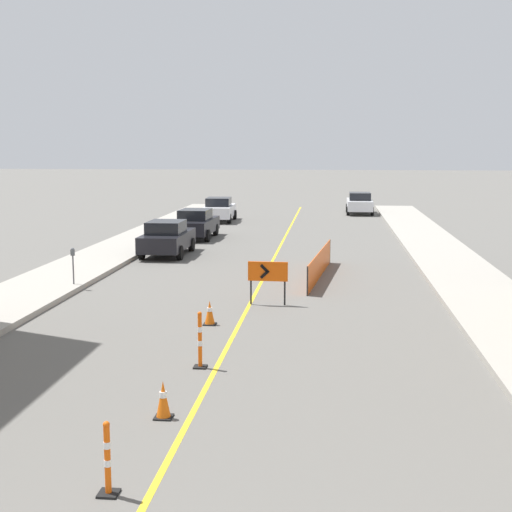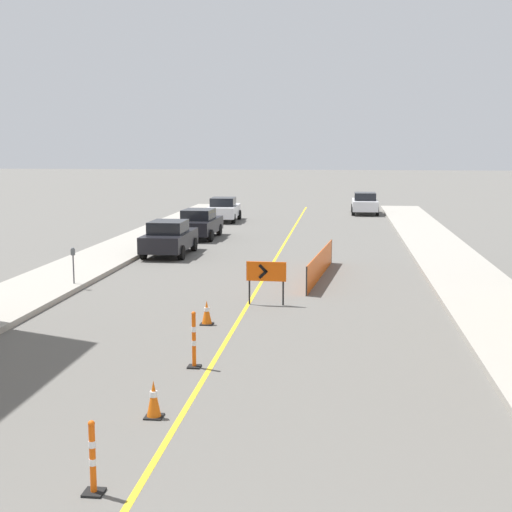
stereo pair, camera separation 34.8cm
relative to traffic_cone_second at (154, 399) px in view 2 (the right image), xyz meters
The scene contains 14 objects.
lane_stripe 18.64m from the traffic_cone_second, 88.51° to the left, with size 0.12×55.26×0.01m.
sidewalk_left 19.92m from the traffic_cone_second, 110.69° to the left, with size 2.98×55.26×0.18m.
sidewalk_right 20.28m from the traffic_cone_second, 66.75° to the left, with size 2.98×55.26×0.18m.
traffic_cone_second is the anchor object (origin of this frame).
traffic_cone_third 6.92m from the traffic_cone_second, 92.73° to the left, with size 0.35×0.35×0.68m.
delineator_post_front 2.94m from the traffic_cone_second, 91.98° to the right, with size 0.29×0.29×1.10m.
delineator_post_rear 3.04m from the traffic_cone_second, 87.71° to the left, with size 0.29×0.29×1.29m.
arrow_barricade_primary 9.67m from the traffic_cone_second, 83.74° to the left, with size 1.25×0.11×1.37m.
safety_mesh_fence 14.77m from the traffic_cone_second, 79.87° to the left, with size 0.76×7.04×1.00m.
parked_car_curb_near 19.87m from the traffic_cone_second, 102.89° to the left, with size 1.93×4.30×1.59m.
parked_car_curb_mid 25.81m from the traffic_cone_second, 99.52° to the left, with size 1.95×4.35×1.59m.
parked_car_curb_far 34.67m from the traffic_cone_second, 97.31° to the left, with size 1.97×4.37×1.59m.
parked_car_opposite_side 41.00m from the traffic_cone_second, 82.92° to the left, with size 1.93×4.31×1.59m.
parking_meter_near_curb 12.84m from the traffic_cone_second, 117.39° to the left, with size 0.12×0.11×1.28m.
Camera 2 is at (2.86, -3.14, 4.91)m, focal length 50.00 mm.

